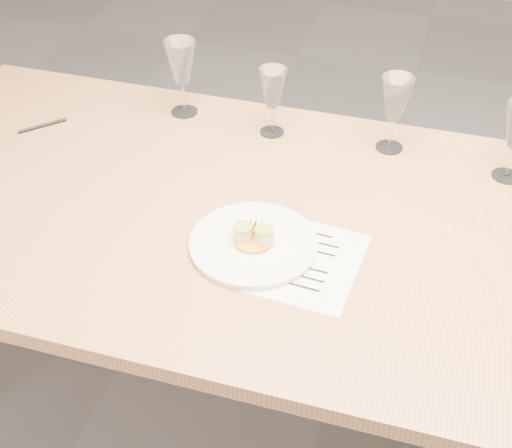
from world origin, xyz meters
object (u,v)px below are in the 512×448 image
(recipe_sheet, at_px, (309,262))
(wine_glass_2, at_px, (396,100))
(dining_table, at_px, (338,250))
(ballpoint_pen, at_px, (43,126))
(wine_glass_0, at_px, (181,63))
(dinner_plate, at_px, (254,243))
(wine_glass_1, at_px, (273,89))

(recipe_sheet, relative_size, wine_glass_2, 1.39)
(dining_table, height_order, ballpoint_pen, ballpoint_pen)
(dining_table, distance_m, wine_glass_0, 0.70)
(dinner_plate, bearing_deg, ballpoint_pen, 155.98)
(dinner_plate, height_order, wine_glass_1, wine_glass_1)
(ballpoint_pen, bearing_deg, recipe_sheet, -68.89)
(recipe_sheet, distance_m, wine_glass_2, 0.53)
(dinner_plate, height_order, recipe_sheet, dinner_plate)
(ballpoint_pen, xyz_separation_m, wine_glass_1, (0.62, 0.16, 0.13))
(recipe_sheet, bearing_deg, wine_glass_0, 137.69)
(recipe_sheet, height_order, wine_glass_1, wine_glass_1)
(wine_glass_0, xyz_separation_m, wine_glass_2, (0.59, -0.02, -0.01))
(dinner_plate, distance_m, wine_glass_2, 0.56)
(recipe_sheet, xyz_separation_m, wine_glass_2, (0.10, 0.50, 0.15))
(dining_table, bearing_deg, dinner_plate, -145.19)
(dinner_plate, height_order, ballpoint_pen, dinner_plate)
(dining_table, bearing_deg, wine_glass_1, 126.69)
(wine_glass_0, bearing_deg, dinner_plate, -54.43)
(ballpoint_pen, bearing_deg, dining_table, -59.90)
(wine_glass_0, distance_m, wine_glass_2, 0.59)
(dinner_plate, xyz_separation_m, ballpoint_pen, (-0.71, 0.32, -0.01))
(wine_glass_1, bearing_deg, recipe_sheet, -65.69)
(dinner_plate, distance_m, recipe_sheet, 0.13)
(wine_glass_0, xyz_separation_m, wine_glass_1, (0.27, -0.03, -0.02))
(wine_glass_2, bearing_deg, ballpoint_pen, -169.60)
(dining_table, xyz_separation_m, recipe_sheet, (-0.04, -0.14, 0.07))
(dinner_plate, distance_m, ballpoint_pen, 0.78)
(dining_table, height_order, recipe_sheet, recipe_sheet)
(wine_glass_0, bearing_deg, dining_table, -35.84)
(recipe_sheet, distance_m, wine_glass_0, 0.73)
(wine_glass_0, height_order, wine_glass_1, wine_glass_0)
(recipe_sheet, distance_m, wine_glass_1, 0.55)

